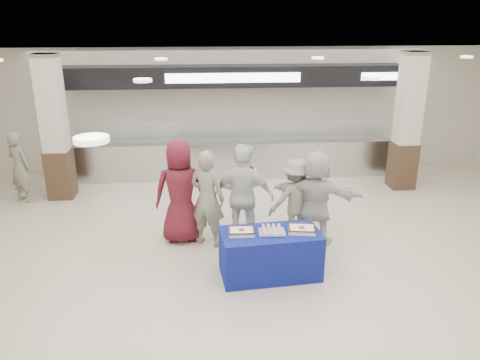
{
  "coord_description": "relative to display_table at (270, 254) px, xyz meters",
  "views": [
    {
      "loc": [
        -0.74,
        -6.14,
        3.97
      ],
      "look_at": [
        -0.12,
        1.6,
        1.21
      ],
      "focal_mm": 35.0,
      "sensor_mm": 36.0,
      "label": 1
    }
  ],
  "objects": [
    {
      "name": "ground",
      "position": [
        -0.27,
        -0.4,
        -0.38
      ],
      "size": [
        14.0,
        14.0,
        0.0
      ],
      "primitive_type": "plane",
      "color": "beige",
      "rests_on": "ground"
    },
    {
      "name": "serving_line",
      "position": [
        -0.26,
        4.99,
        0.78
      ],
      "size": [
        8.7,
        0.85,
        2.8
      ],
      "color": "#BABDC2",
      "rests_on": "ground"
    },
    {
      "name": "column_left",
      "position": [
        -4.27,
        3.8,
        1.15
      ],
      "size": [
        0.55,
        0.55,
        3.2
      ],
      "color": "#382619",
      "rests_on": "ground"
    },
    {
      "name": "column_right",
      "position": [
        3.73,
        3.8,
        1.15
      ],
      "size": [
        0.55,
        0.55,
        3.2
      ],
      "color": "#382619",
      "rests_on": "ground"
    },
    {
      "name": "display_table",
      "position": [
        0.0,
        0.0,
        0.0
      ],
      "size": [
        1.62,
        0.93,
        0.75
      ],
      "primitive_type": "cube",
      "rotation": [
        0.0,
        0.0,
        0.1
      ],
      "color": "navy",
      "rests_on": "ground"
    },
    {
      "name": "sheet_cake_left",
      "position": [
        -0.46,
        -0.0,
        0.42
      ],
      "size": [
        0.4,
        0.32,
        0.09
      ],
      "color": "white",
      "rests_on": "display_table"
    },
    {
      "name": "sheet_cake_right",
      "position": [
        0.49,
        -0.0,
        0.42
      ],
      "size": [
        0.46,
        0.38,
        0.09
      ],
      "color": "white",
      "rests_on": "display_table"
    },
    {
      "name": "cupcake_tray",
      "position": [
        0.02,
        -0.0,
        0.41
      ],
      "size": [
        0.42,
        0.32,
        0.07
      ],
      "color": "silver",
      "rests_on": "display_table"
    },
    {
      "name": "civilian_maroon",
      "position": [
        -1.44,
        1.37,
        0.58
      ],
      "size": [
        0.97,
        0.66,
        1.92
      ],
      "primitive_type": "imported",
      "rotation": [
        0.0,
        0.0,
        3.19
      ],
      "color": "maroon",
      "rests_on": "ground"
    },
    {
      "name": "soldier_a",
      "position": [
        -0.97,
        1.16,
        0.52
      ],
      "size": [
        0.77,
        0.66,
        1.78
      ],
      "primitive_type": "imported",
      "rotation": [
        0.0,
        0.0,
        2.71
      ],
      "color": "gray",
      "rests_on": "ground"
    },
    {
      "name": "chef_tall",
      "position": [
        -0.32,
        1.65,
        0.5
      ],
      "size": [
        1.01,
        0.88,
        1.75
      ],
      "primitive_type": "imported",
      "rotation": [
        0.0,
        0.0,
        2.85
      ],
      "color": "silver",
      "rests_on": "ground"
    },
    {
      "name": "chef_short",
      "position": [
        -0.33,
        1.11,
        0.54
      ],
      "size": [
        1.15,
        0.68,
        1.83
      ],
      "primitive_type": "imported",
      "rotation": [
        0.0,
        0.0,
        2.92
      ],
      "color": "silver",
      "rests_on": "ground"
    },
    {
      "name": "soldier_b",
      "position": [
        0.64,
        1.28,
        0.39
      ],
      "size": [
        1.09,
        0.75,
        1.54
      ],
      "primitive_type": "imported",
      "rotation": [
        0.0,
        0.0,
        3.34
      ],
      "color": "gray",
      "rests_on": "ground"
    },
    {
      "name": "civilian_white",
      "position": [
        0.97,
        1.08,
        0.5
      ],
      "size": [
        1.7,
        1.06,
        1.75
      ],
      "primitive_type": "imported",
      "rotation": [
        0.0,
        0.0,
        2.77
      ],
      "color": "silver",
      "rests_on": "ground"
    },
    {
      "name": "soldier_bg",
      "position": [
        -5.05,
        3.58,
        0.43
      ],
      "size": [
        0.7,
        0.63,
        1.61
      ],
      "primitive_type": "imported",
      "rotation": [
        0.0,
        0.0,
        2.59
      ],
      "color": "gray",
      "rests_on": "ground"
    }
  ]
}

